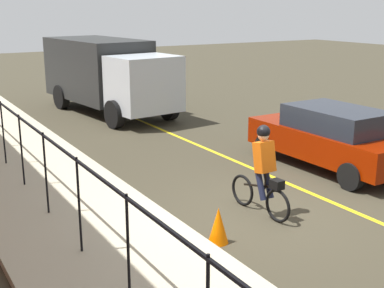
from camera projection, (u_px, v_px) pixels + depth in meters
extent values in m
plane|color=#393426|center=(266.00, 214.00, 10.36)|extent=(80.00, 80.00, 0.00)
cube|color=yellow|center=(324.00, 199.00, 11.16)|extent=(36.00, 0.12, 0.01)
cube|color=#B7AE92|center=(106.00, 251.00, 8.65)|extent=(40.00, 3.20, 0.15)
cylinder|color=black|center=(128.00, 252.00, 6.70)|extent=(0.04, 0.04, 1.60)
cylinder|color=black|center=(79.00, 205.00, 8.27)|extent=(0.04, 0.04, 1.60)
cylinder|color=black|center=(46.00, 173.00, 9.84)|extent=(0.04, 0.04, 1.60)
cylinder|color=black|center=(22.00, 150.00, 11.41)|extent=(0.04, 0.04, 1.60)
cylinder|color=black|center=(3.00, 133.00, 12.98)|extent=(0.04, 0.04, 1.60)
cube|color=black|center=(58.00, 147.00, 8.86)|extent=(20.88, 0.04, 0.04)
torus|color=black|center=(242.00, 190.00, 10.74)|extent=(0.66, 0.10, 0.66)
torus|color=black|center=(278.00, 206.00, 9.90)|extent=(0.66, 0.10, 0.66)
cube|color=black|center=(260.00, 186.00, 10.26)|extent=(0.93, 0.09, 0.24)
cylinder|color=black|center=(265.00, 181.00, 10.10)|extent=(0.03, 0.03, 0.35)
cube|color=#D4570D|center=(264.00, 157.00, 10.01)|extent=(0.36, 0.38, 0.63)
sphere|color=tan|center=(263.00, 135.00, 9.95)|extent=(0.22, 0.22, 0.22)
sphere|color=black|center=(264.00, 132.00, 9.93)|extent=(0.26, 0.26, 0.26)
cylinder|color=#191E38|center=(260.00, 184.00, 10.08)|extent=(0.34, 0.14, 0.65)
cylinder|color=#191E38|center=(268.00, 182.00, 10.19)|extent=(0.34, 0.14, 0.65)
cube|color=black|center=(277.00, 184.00, 9.83)|extent=(0.25, 0.21, 0.18)
cube|color=#801600|center=(329.00, 142.00, 13.20)|extent=(4.43, 1.86, 0.70)
cube|color=#1E232D|center=(337.00, 119.00, 12.87)|extent=(2.49, 1.62, 0.56)
cylinder|color=black|center=(265.00, 147.00, 14.09)|extent=(0.64, 0.23, 0.64)
cylinder|color=black|center=(311.00, 138.00, 14.95)|extent=(0.64, 0.23, 0.64)
cylinder|color=black|center=(351.00, 176.00, 11.63)|extent=(0.64, 0.23, 0.64)
cube|color=#282929|center=(97.00, 69.00, 20.34)|extent=(5.00, 2.91, 2.30)
cube|color=silver|center=(144.00, 84.00, 17.77)|extent=(2.05, 2.40, 1.90)
cylinder|color=black|center=(169.00, 107.00, 18.78)|extent=(0.99, 0.40, 0.96)
cylinder|color=black|center=(114.00, 114.00, 17.47)|extent=(0.99, 0.40, 0.96)
cylinder|color=black|center=(111.00, 91.00, 22.11)|extent=(0.99, 0.40, 0.96)
cylinder|color=black|center=(61.00, 97.00, 20.80)|extent=(0.99, 0.40, 0.96)
cone|color=#F16301|center=(218.00, 225.00, 9.03)|extent=(0.36, 0.36, 0.66)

